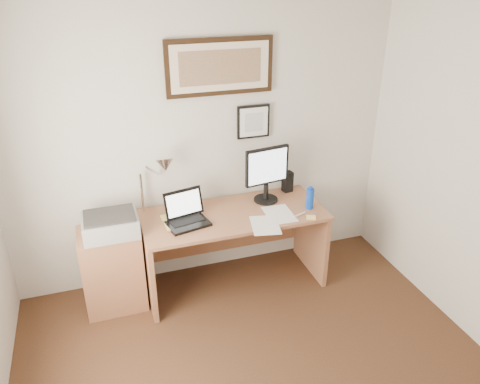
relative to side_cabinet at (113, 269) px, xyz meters
name	(u,v)px	position (x,y,z in m)	size (l,w,h in m)	color
ceiling	(317,23)	(0.92, -1.68, 2.13)	(4.00, 4.00, 0.00)	silver
wall_back	(204,147)	(0.92, 0.32, 0.89)	(3.50, 0.02, 2.50)	silver
side_cabinet	(113,269)	(0.00, 0.00, 0.00)	(0.50, 0.40, 0.73)	#915A3C
water_bottle	(310,199)	(1.74, -0.17, 0.48)	(0.07, 0.07, 0.19)	#0E3EB9
bottle_cap	(311,188)	(1.74, -0.17, 0.59)	(0.03, 0.03, 0.02)	#0E3EB9
speaker	(287,182)	(1.69, 0.21, 0.48)	(0.09, 0.08, 0.20)	black
paper_sheet_a	(265,225)	(1.26, -0.33, 0.39)	(0.23, 0.33, 0.00)	white
paper_sheet_b	(279,214)	(1.44, -0.20, 0.39)	(0.23, 0.33, 0.00)	white
sticky_pad	(311,218)	(1.67, -0.35, 0.39)	(0.08, 0.08, 0.01)	#FFDE78
marker_pen	(299,215)	(1.60, -0.27, 0.39)	(0.02, 0.02, 0.14)	silver
book	(164,224)	(0.46, -0.06, 0.40)	(0.20, 0.27, 0.02)	#DDCB68
desk	(231,232)	(1.07, 0.04, 0.15)	(1.60, 0.70, 0.75)	#915A3C
laptop	(186,216)	(0.65, -0.08, 0.44)	(0.38, 0.36, 0.26)	black
lcd_monitor	(267,172)	(1.43, 0.08, 0.68)	(0.42, 0.22, 0.52)	black
printer	(110,225)	(0.03, -0.04, 0.45)	(0.44, 0.34, 0.18)	#A3A3A5
desk_lamp	(163,167)	(0.51, 0.13, 0.82)	(0.29, 0.27, 0.53)	silver
picture_large	(220,67)	(1.07, 0.29, 1.59)	(0.92, 0.04, 0.47)	black
picture_small	(253,122)	(1.37, 0.29, 1.09)	(0.30, 0.03, 0.30)	black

